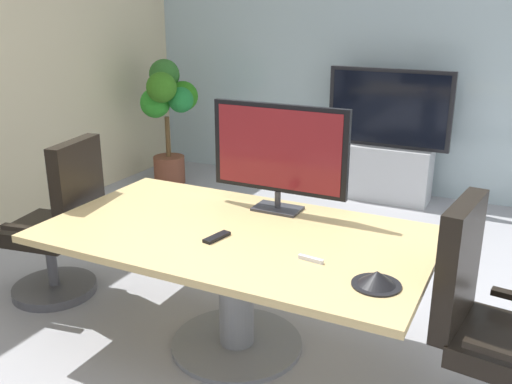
% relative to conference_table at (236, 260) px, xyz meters
% --- Properties ---
extents(ground_plane, '(7.33, 7.33, 0.00)m').
position_rel_conference_table_xyz_m(ground_plane, '(0.04, 0.17, -0.55)').
color(ground_plane, '#99999E').
extents(wall_back_glass_partition, '(5.63, 0.10, 2.95)m').
position_rel_conference_table_xyz_m(wall_back_glass_partition, '(0.04, 3.33, 0.92)').
color(wall_back_glass_partition, '#9EB2B7').
rests_on(wall_back_glass_partition, ground).
extents(conference_table, '(2.09, 1.17, 0.72)m').
position_rel_conference_table_xyz_m(conference_table, '(0.00, 0.00, 0.00)').
color(conference_table, tan).
rests_on(conference_table, ground).
extents(office_chair_left, '(0.63, 0.61, 1.09)m').
position_rel_conference_table_xyz_m(office_chair_left, '(-1.33, 0.02, -0.09)').
color(office_chair_left, '#4C4C51').
rests_on(office_chair_left, ground).
extents(office_chair_right, '(0.62, 0.60, 1.09)m').
position_rel_conference_table_xyz_m(office_chair_right, '(1.33, -0.07, -0.09)').
color(office_chair_right, '#4C4C51').
rests_on(office_chair_right, ground).
extents(tv_monitor, '(0.84, 0.18, 0.64)m').
position_rel_conference_table_xyz_m(tv_monitor, '(0.07, 0.42, 0.53)').
color(tv_monitor, '#333338').
rests_on(tv_monitor, conference_table).
extents(wall_display_unit, '(1.20, 0.36, 1.31)m').
position_rel_conference_table_xyz_m(wall_display_unit, '(0.09, 2.97, -0.11)').
color(wall_display_unit, '#B7BABC').
rests_on(wall_display_unit, ground).
extents(potted_plant, '(0.63, 0.67, 1.34)m').
position_rel_conference_table_xyz_m(potted_plant, '(-2.14, 2.44, 0.30)').
color(potted_plant, brown).
rests_on(potted_plant, ground).
extents(conference_phone, '(0.22, 0.22, 0.07)m').
position_rel_conference_table_xyz_m(conference_phone, '(0.85, -0.27, 0.20)').
color(conference_phone, black).
rests_on(conference_phone, conference_table).
extents(remote_control, '(0.08, 0.18, 0.02)m').
position_rel_conference_table_xyz_m(remote_control, '(-0.04, -0.13, 0.18)').
color(remote_control, black).
rests_on(remote_control, conference_table).
extents(whiteboard_marker, '(0.13, 0.03, 0.02)m').
position_rel_conference_table_xyz_m(whiteboard_marker, '(0.50, -0.17, 0.18)').
color(whiteboard_marker, silver).
rests_on(whiteboard_marker, conference_table).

